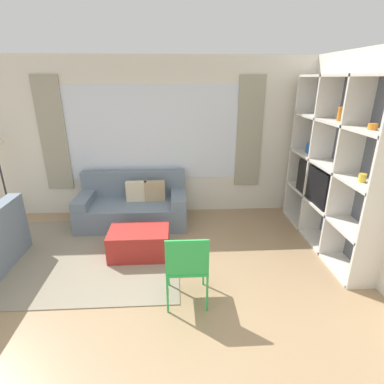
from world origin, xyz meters
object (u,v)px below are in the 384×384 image
(shelving_unit, at_px, (334,167))
(ottoman, at_px, (139,243))
(folding_chair, at_px, (187,263))
(couch_main, at_px, (134,206))

(shelving_unit, distance_m, ottoman, 2.91)
(shelving_unit, distance_m, folding_chair, 2.53)
(ottoman, bearing_deg, folding_chair, -58.01)
(couch_main, distance_m, folding_chair, 2.24)
(folding_chair, bearing_deg, ottoman, -58.01)
(couch_main, distance_m, ottoman, 1.10)
(couch_main, xyz_separation_m, ottoman, (0.21, -1.07, -0.10))
(shelving_unit, bearing_deg, folding_chair, -149.71)
(shelving_unit, bearing_deg, couch_main, 164.00)
(couch_main, relative_size, ottoman, 2.18)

